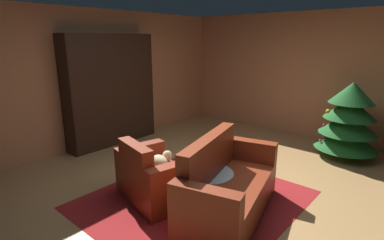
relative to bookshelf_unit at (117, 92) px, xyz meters
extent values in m
plane|color=#AF8350|center=(2.55, -0.33, -1.01)|extent=(7.64, 7.64, 0.00)
cube|color=tan|center=(2.55, 2.88, 0.26)|extent=(5.67, 0.06, 2.54)
cube|color=tan|center=(-0.25, -0.33, 0.26)|extent=(0.06, 6.49, 2.54)
cube|color=maroon|center=(2.62, -0.74, -1.00)|extent=(2.33, 2.57, 0.01)
cube|color=black|center=(0.14, -0.11, 0.04)|extent=(0.03, 1.81, 2.09)
cube|color=black|center=(-0.02, 0.78, 0.04)|extent=(0.36, 0.02, 2.09)
cube|color=black|center=(-0.02, -1.01, 0.04)|extent=(0.36, 0.02, 2.09)
cube|color=black|center=(-0.02, -0.11, -0.99)|extent=(0.33, 1.76, 0.03)
cube|color=black|center=(-0.02, -0.11, -0.65)|extent=(0.33, 1.76, 0.03)
cube|color=black|center=(-0.02, -0.11, -0.30)|extent=(0.33, 1.76, 0.02)
cube|color=black|center=(-0.02, -0.11, 0.04)|extent=(0.33, 1.76, 0.02)
cube|color=black|center=(-0.02, -0.11, 0.38)|extent=(0.33, 1.76, 0.02)
cube|color=black|center=(-0.02, -0.11, 0.73)|extent=(0.33, 1.76, 0.02)
cube|color=black|center=(-0.02, -0.11, 1.07)|extent=(0.33, 1.76, 0.03)
cube|color=black|center=(-0.16, -0.11, -0.36)|extent=(0.05, 0.88, 0.55)
cube|color=black|center=(-0.13, -0.11, -0.36)|extent=(0.03, 0.91, 0.58)
cube|color=#388C33|center=(-0.08, 0.74, -0.89)|extent=(0.23, 0.03, 0.18)
cube|color=brown|center=(-0.07, 0.71, -0.88)|extent=(0.23, 0.03, 0.21)
cube|color=#894796|center=(-0.11, 0.67, -0.89)|extent=(0.16, 0.03, 0.19)
cube|color=#294B84|center=(-0.11, 0.64, -0.87)|extent=(0.17, 0.03, 0.22)
cube|color=navy|center=(-0.11, 0.60, -0.88)|extent=(0.17, 0.04, 0.21)
cube|color=#B7A495|center=(-0.06, 0.55, -0.87)|extent=(0.26, 0.05, 0.22)
cube|color=red|center=(-0.07, 0.50, -0.84)|extent=(0.25, 0.05, 0.27)
cube|color=#835297|center=(-0.10, 0.45, -0.88)|extent=(0.18, 0.03, 0.20)
cube|color=orange|center=(-0.09, 0.41, -0.87)|extent=(0.21, 0.05, 0.23)
cube|color=#A7A69C|center=(-0.08, 0.71, 0.17)|extent=(0.22, 0.04, 0.24)
cube|color=#2A7537|center=(-0.08, 0.66, 0.18)|extent=(0.23, 0.04, 0.25)
cube|color=brown|center=(-0.10, 0.62, 0.20)|extent=(0.18, 0.03, 0.29)
cube|color=red|center=(-0.08, 0.58, 0.19)|extent=(0.23, 0.04, 0.27)
cube|color=gold|center=(-0.10, 0.54, 0.15)|extent=(0.18, 0.03, 0.19)
cube|color=#ADB496|center=(-0.07, 0.49, 0.16)|extent=(0.25, 0.04, 0.22)
cube|color=navy|center=(-0.07, 0.44, 0.15)|extent=(0.24, 0.04, 0.19)
cube|color=navy|center=(-0.08, 0.39, 0.14)|extent=(0.23, 0.04, 0.18)
cube|color=#7E579A|center=(-0.07, 0.35, 0.16)|extent=(0.25, 0.04, 0.22)
cube|color=#C23C26|center=(-0.08, 0.72, 0.53)|extent=(0.22, 0.03, 0.26)
cube|color=navy|center=(-0.10, 0.69, 0.49)|extent=(0.18, 0.03, 0.19)
cube|color=#46362A|center=(-0.11, 0.65, 0.49)|extent=(0.17, 0.04, 0.18)
cube|color=#9852A2|center=(-0.08, 0.60, 0.50)|extent=(0.23, 0.03, 0.20)
cube|color=#22559B|center=(-0.10, 0.57, 0.53)|extent=(0.18, 0.03, 0.28)
cube|color=#1F659B|center=(-0.06, 0.52, 0.54)|extent=(0.26, 0.05, 0.28)
cube|color=#2A8D34|center=(-0.09, 0.47, 0.53)|extent=(0.20, 0.05, 0.27)
cube|color=#A5A38D|center=(-0.10, 0.73, 0.84)|extent=(0.19, 0.04, 0.20)
cube|color=gold|center=(-0.06, 0.69, 0.83)|extent=(0.26, 0.03, 0.18)
cube|color=#874A8E|center=(-0.07, 0.64, 0.85)|extent=(0.25, 0.03, 0.22)
cube|color=#B31F32|center=(-0.11, 0.60, 0.89)|extent=(0.16, 0.03, 0.29)
cube|color=navy|center=(-0.10, 0.56, 0.89)|extent=(0.17, 0.04, 0.29)
cube|color=#0D6A87|center=(-0.11, 0.52, 0.86)|extent=(0.16, 0.03, 0.23)
cube|color=maroon|center=(2.22, -1.03, -0.81)|extent=(0.79, 0.81, 0.39)
cube|color=maroon|center=(2.17, -1.29, -0.41)|extent=(0.68, 0.29, 0.41)
cube|color=maroon|center=(2.63, -1.12, -0.70)|extent=(0.31, 0.70, 0.62)
cube|color=maroon|center=(1.82, -0.94, -0.70)|extent=(0.31, 0.70, 0.62)
ellipsoid|color=#C3B68C|center=(2.23, -0.96, -0.53)|extent=(0.31, 0.24, 0.18)
sphere|color=#C3B68C|center=(2.24, -0.83, -0.47)|extent=(0.13, 0.13, 0.13)
cube|color=maroon|center=(3.16, -0.72, -0.80)|extent=(1.02, 1.45, 0.42)
cube|color=maroon|center=(2.89, -0.79, -0.34)|extent=(0.49, 1.31, 0.51)
cube|color=maroon|center=(3.35, -1.43, -0.66)|extent=(0.73, 0.34, 0.70)
cube|color=maroon|center=(2.97, 0.00, -0.66)|extent=(0.73, 0.34, 0.70)
cylinder|color=black|center=(2.99, -0.72, -0.80)|extent=(0.04, 0.04, 0.41)
cylinder|color=black|center=(2.71, -0.56, -0.80)|extent=(0.04, 0.04, 0.41)
cylinder|color=black|center=(2.73, -0.86, -0.80)|extent=(0.04, 0.04, 0.41)
cylinder|color=silver|center=(2.81, -0.71, -0.59)|extent=(0.64, 0.64, 0.02)
cube|color=#D1CB48|center=(2.76, -0.74, -0.57)|extent=(0.21, 0.15, 0.02)
cube|color=#E3BC53|center=(2.76, -0.73, -0.55)|extent=(0.19, 0.18, 0.02)
cube|color=#3D5681|center=(2.76, -0.73, -0.53)|extent=(0.22, 0.15, 0.02)
cylinder|color=navy|center=(2.68, -0.59, -0.46)|extent=(0.07, 0.07, 0.24)
cylinder|color=navy|center=(2.68, -0.59, -0.30)|extent=(0.03, 0.03, 0.08)
cylinder|color=brown|center=(3.65, 2.11, -0.93)|extent=(0.08, 0.08, 0.16)
cone|color=#1E5B25|center=(3.65, 2.11, -0.67)|extent=(1.03, 1.03, 0.36)
cone|color=#1E5B25|center=(3.65, 2.11, -0.40)|extent=(0.93, 0.93, 0.36)
cone|color=#1E5B25|center=(3.65, 2.11, -0.14)|extent=(0.83, 0.83, 0.36)
cone|color=#1E5B25|center=(3.65, 2.11, 0.13)|extent=(0.73, 0.73, 0.36)
sphere|color=yellow|center=(3.32, 2.02, -0.22)|extent=(0.08, 0.08, 0.08)
sphere|color=blue|center=(3.25, 1.98, -0.64)|extent=(0.06, 0.06, 0.06)
sphere|color=red|center=(3.27, 2.06, -0.50)|extent=(0.06, 0.06, 0.06)
sphere|color=red|center=(3.31, 2.06, -0.24)|extent=(0.06, 0.06, 0.06)
sphere|color=yellow|center=(4.06, 2.14, -0.60)|extent=(0.05, 0.05, 0.05)
sphere|color=red|center=(3.87, 2.36, -0.08)|extent=(0.06, 0.06, 0.06)
sphere|color=red|center=(3.29, 1.89, -0.73)|extent=(0.05, 0.05, 0.05)
camera|label=1|loc=(4.88, -3.36, 1.00)|focal=28.10mm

